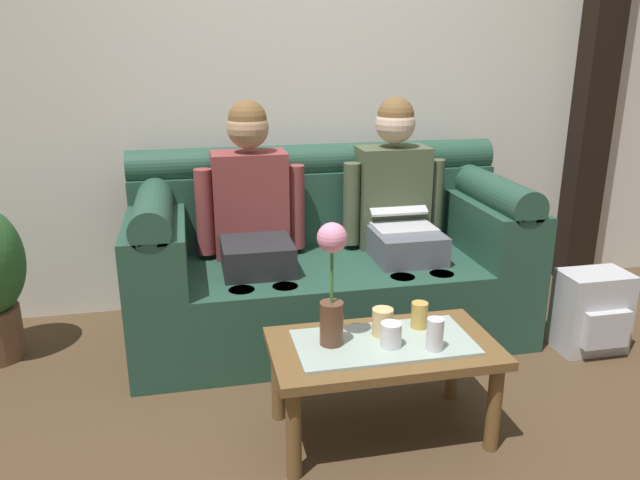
# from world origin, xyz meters

# --- Properties ---
(ground_plane) EXTENTS (14.00, 14.00, 0.00)m
(ground_plane) POSITION_xyz_m (0.00, 0.00, 0.00)
(ground_plane) COLOR #4C3823
(back_wall_patterned) EXTENTS (6.00, 0.12, 2.90)m
(back_wall_patterned) POSITION_xyz_m (0.00, 1.70, 1.45)
(back_wall_patterned) COLOR silver
(back_wall_patterned) RESTS_ON ground_plane
(timber_pillar) EXTENTS (0.20, 0.20, 2.90)m
(timber_pillar) POSITION_xyz_m (1.75, 1.58, 1.45)
(timber_pillar) COLOR black
(timber_pillar) RESTS_ON ground_plane
(couch) EXTENTS (2.00, 0.88, 0.96)m
(couch) POSITION_xyz_m (-0.00, 1.17, 0.38)
(couch) COLOR #234738
(couch) RESTS_ON ground_plane
(person_left) EXTENTS (0.56, 0.67, 1.22)m
(person_left) POSITION_xyz_m (-0.38, 1.17, 0.66)
(person_left) COLOR #232326
(person_left) RESTS_ON ground_plane
(person_right) EXTENTS (0.56, 0.67, 1.22)m
(person_right) POSITION_xyz_m (0.38, 1.17, 0.66)
(person_right) COLOR #595B66
(person_right) RESTS_ON ground_plane
(coffee_table) EXTENTS (0.87, 0.48, 0.41)m
(coffee_table) POSITION_xyz_m (0.00, 0.19, 0.34)
(coffee_table) COLOR brown
(coffee_table) RESTS_ON ground_plane
(flower_vase) EXTENTS (0.11, 0.11, 0.47)m
(flower_vase) POSITION_xyz_m (-0.20, 0.21, 0.66)
(flower_vase) COLOR brown
(flower_vase) RESTS_ON coffee_table
(cup_near_left) EXTENTS (0.08, 0.08, 0.09)m
(cup_near_left) POSITION_xyz_m (0.01, 0.14, 0.45)
(cup_near_left) COLOR silver
(cup_near_left) RESTS_ON coffee_table
(cup_near_right) EXTENTS (0.08, 0.08, 0.11)m
(cup_near_right) POSITION_xyz_m (0.01, 0.24, 0.46)
(cup_near_right) COLOR #DBB77A
(cup_near_right) RESTS_ON coffee_table
(cup_far_center) EXTENTS (0.07, 0.07, 0.10)m
(cup_far_center) POSITION_xyz_m (0.17, 0.27, 0.46)
(cup_far_center) COLOR gold
(cup_far_center) RESTS_ON coffee_table
(cup_far_left) EXTENTS (0.06, 0.06, 0.12)m
(cup_far_left) POSITION_xyz_m (0.16, 0.08, 0.47)
(cup_far_left) COLOR silver
(cup_far_left) RESTS_ON coffee_table
(backpack_right) EXTENTS (0.33, 0.26, 0.41)m
(backpack_right) POSITION_xyz_m (1.24, 0.65, 0.20)
(backpack_right) COLOR #B7B7BC
(backpack_right) RESTS_ON ground_plane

